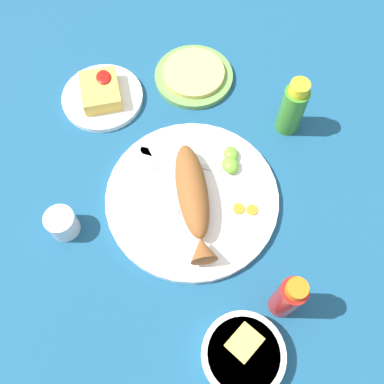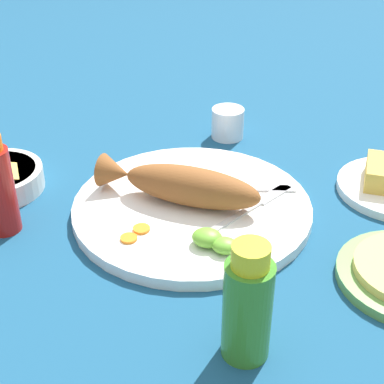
{
  "view_description": "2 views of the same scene",
  "coord_description": "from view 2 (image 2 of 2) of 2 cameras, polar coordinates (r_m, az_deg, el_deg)",
  "views": [
    {
      "loc": [
        -0.37,
        0.08,
        0.84
      ],
      "look_at": [
        0.0,
        0.0,
        0.04
      ],
      "focal_mm": 40.0,
      "sensor_mm": 36.0,
      "label": 1
    },
    {
      "loc": [
        0.21,
        -0.73,
        0.51
      ],
      "look_at": [
        0.0,
        0.0,
        0.04
      ],
      "focal_mm": 55.0,
      "sensor_mm": 36.0,
      "label": 2
    }
  ],
  "objects": [
    {
      "name": "ground_plane",
      "position": [
        0.92,
        0.0,
        -2.02
      ],
      "size": [
        4.0,
        4.0,
        0.0
      ],
      "primitive_type": "plane",
      "color": "navy"
    },
    {
      "name": "lime_wedge_side",
      "position": [
        0.8,
        3.19,
        -5.2
      ],
      "size": [
        0.04,
        0.03,
        0.02
      ],
      "primitive_type": "ellipsoid",
      "color": "#6BB233",
      "rests_on": "main_plate"
    },
    {
      "name": "fork_far",
      "position": [
        0.9,
        6.18,
        -1.26
      ],
      "size": [
        0.1,
        0.17,
        0.0
      ],
      "rotation": [
        0.0,
        0.0,
        7.35
      ],
      "color": "silver",
      "rests_on": "main_plate"
    },
    {
      "name": "salt_cup",
      "position": [
        1.14,
        3.48,
        6.51
      ],
      "size": [
        0.06,
        0.06,
        0.06
      ],
      "color": "silver",
      "rests_on": "ground_plane"
    },
    {
      "name": "lime_wedge_main",
      "position": [
        0.81,
        1.49,
        -4.45
      ],
      "size": [
        0.04,
        0.04,
        0.02
      ],
      "primitive_type": "ellipsoid",
      "color": "#6BB233",
      "rests_on": "main_plate"
    },
    {
      "name": "carrot_slice_mid",
      "position": [
        0.83,
        -6.15,
        -4.48
      ],
      "size": [
        0.02,
        0.02,
        0.0
      ],
      "primitive_type": "cylinder",
      "color": "orange",
      "rests_on": "main_plate"
    },
    {
      "name": "carrot_slice_near",
      "position": [
        0.85,
        -4.93,
        -3.58
      ],
      "size": [
        0.02,
        0.02,
        0.0
      ],
      "primitive_type": "cylinder",
      "color": "orange",
      "rests_on": "main_plate"
    },
    {
      "name": "hot_sauce_bottle_green",
      "position": [
        0.65,
        5.41,
        -10.9
      ],
      "size": [
        0.06,
        0.06,
        0.15
      ],
      "color": "#3D8428",
      "rests_on": "ground_plane"
    },
    {
      "name": "fork_near",
      "position": [
        0.94,
        5.23,
        0.4
      ],
      "size": [
        0.18,
        0.06,
        0.0
      ],
      "rotation": [
        0.0,
        0.0,
        6.53
      ],
      "color": "silver",
      "rests_on": "main_plate"
    },
    {
      "name": "fried_fish",
      "position": [
        0.9,
        -1.11,
        0.75
      ],
      "size": [
        0.26,
        0.08,
        0.06
      ],
      "rotation": [
        0.0,
        0.0,
        -0.06
      ],
      "color": "brown",
      "rests_on": "main_plate"
    },
    {
      "name": "main_plate",
      "position": [
        0.91,
        0.0,
        -1.55
      ],
      "size": [
        0.37,
        0.37,
        0.02
      ],
      "primitive_type": "cylinder",
      "color": "white",
      "rests_on": "ground_plane"
    }
  ]
}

